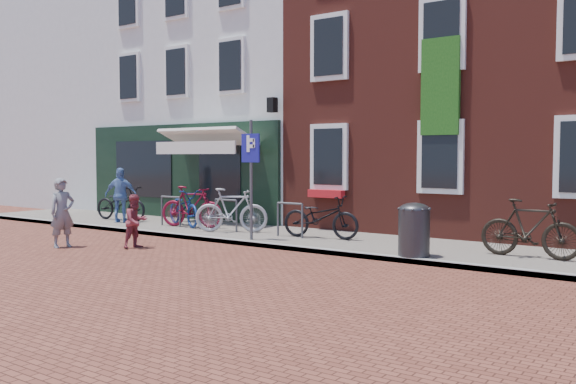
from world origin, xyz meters
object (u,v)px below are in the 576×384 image
Objects in this scene: parking_sign at (251,164)px; bicycle_1 at (192,207)px; bicycle_2 at (184,208)px; bicycle_5 at (530,229)px; woman at (62,213)px; bicycle_0 at (121,203)px; litter_bin at (414,227)px; boy at (136,221)px; bicycle_3 at (231,210)px; cafe_person at (121,195)px; bicycle_4 at (321,217)px.

bicycle_1 is (-2.85, 0.99, -1.17)m from parking_sign.
bicycle_2 is (-0.40, 0.10, -0.05)m from bicycle_1.
woman is at bearing 114.79° from bicycle_5.
bicycle_0 is 11.73m from bicycle_5.
bicycle_1 reaches higher than litter_bin.
bicycle_3 reaches higher than boy.
litter_bin is 0.69× the size of cafe_person.
bicycle_3 is at bearing -111.66° from bicycle_1.
bicycle_5 is (8.94, 3.89, -0.11)m from woman.
bicycle_5 is at bearing -96.35° from bicycle_0.
bicycle_4 is (2.84, 3.09, 0.01)m from boy.
bicycle_0 is 1.03× the size of bicycle_5.
bicycle_2 is 4.41m from bicycle_4.
boy is 0.64× the size of bicycle_3.
bicycle_2 is 9.11m from bicycle_5.
cafe_person is at bearing 172.65° from parking_sign.
cafe_person is at bearing 175.60° from litter_bin.
boy is at bearing 110.99° from cafe_person.
litter_bin is at bearing -112.80° from bicycle_1.
bicycle_5 is at bearing 30.91° from litter_bin.
cafe_person reaches higher than boy.
woman reaches higher than bicycle_0.
bicycle_4 is (4.01, 0.15, -0.05)m from bicycle_1.
woman is 9.75m from bicycle_5.
bicycle_1 is at bearing 5.43° from woman.
parking_sign reaches higher than bicycle_5.
bicycle_3 is 7.14m from bicycle_5.
parking_sign is (-4.01, 0.03, 1.16)m from litter_bin.
bicycle_2 is at bearing 83.12° from bicycle_4.
bicycle_1 reaches higher than bicycle_2.
litter_bin is 9.94m from bicycle_0.
bicycle_4 is at bearing -95.85° from bicycle_0.
bicycle_0 is 1.03× the size of bicycle_3.
parking_sign reaches higher than bicycle_0.
parking_sign reaches higher than woman.
bicycle_1 is (-1.17, 2.93, 0.07)m from boy.
parking_sign reaches higher than bicycle_3.
parking_sign is at bearing -123.50° from bicycle_1.
woman is 5.80m from bicycle_4.
cafe_person is (-2.31, 3.51, 0.12)m from woman.
boy is 8.12m from bicycle_5.
boy is at bearing -130.76° from parking_sign.
parking_sign is 1.44× the size of bicycle_4.
woman is (-7.09, -2.79, 0.10)m from litter_bin.
bicycle_3 is (1.58, -0.20, 0.00)m from bicycle_1.
boy is at bearing -172.65° from bicycle_1.
bicycle_4 is at bearing 44.37° from parking_sign.
cafe_person reaches higher than bicycle_3.
bicycle_5 is at bearing 148.40° from cafe_person.
woman is at bearing 126.59° from boy.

